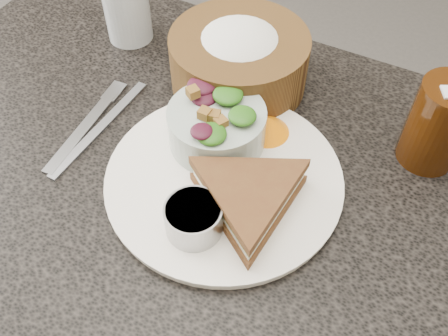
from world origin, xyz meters
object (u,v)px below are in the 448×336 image
at_px(dinner_plate, 224,179).
at_px(salad_bowl, 217,121).
at_px(sandwich, 249,197).
at_px(bread_basket, 239,53).
at_px(water_glass, 127,7).
at_px(dining_table, 201,298).
at_px(cola_glass, 440,121).
at_px(dressing_ramekin, 194,219).

height_order(dinner_plate, salad_bowl, salad_bowl).
bearing_deg(sandwich, salad_bowl, 171.06).
distance_m(bread_basket, water_glass, 0.22).
relative_size(dining_table, dinner_plate, 3.29).
xyz_separation_m(dining_table, sandwich, (0.09, -0.02, 0.41)).
height_order(dinner_plate, water_glass, water_glass).
xyz_separation_m(salad_bowl, cola_glass, (0.26, 0.12, 0.02)).
xyz_separation_m(dining_table, dressing_ramekin, (0.05, -0.07, 0.41)).
bearing_deg(sandwich, water_glass, 179.10).
relative_size(dining_table, sandwich, 5.82).
bearing_deg(salad_bowl, dining_table, -94.45).
xyz_separation_m(sandwich, dressing_ramekin, (-0.04, -0.06, -0.00)).
relative_size(dinner_plate, dressing_ramekin, 4.44).
xyz_separation_m(dinner_plate, water_glass, (-0.29, 0.20, 0.05)).
bearing_deg(dressing_ramekin, cola_glass, 49.65).
bearing_deg(dining_table, dressing_ramekin, -56.86).
relative_size(dinner_plate, salad_bowl, 2.33).
bearing_deg(sandwich, dining_table, -156.44).
distance_m(dinner_plate, dressing_ramekin, 0.09).
bearing_deg(water_glass, salad_bowl, -31.81).
relative_size(dining_table, dressing_ramekin, 14.61).
bearing_deg(cola_glass, dressing_ramekin, -130.35).
relative_size(dressing_ramekin, water_glass, 0.61).
height_order(dining_table, salad_bowl, salad_bowl).
height_order(dinner_plate, cola_glass, cola_glass).
distance_m(dinner_plate, bread_basket, 0.20).
height_order(sandwich, bread_basket, bread_basket).
relative_size(dining_table, water_glass, 8.90).
bearing_deg(dining_table, bread_basket, 98.20).
distance_m(sandwich, bread_basket, 0.25).
xyz_separation_m(salad_bowl, bread_basket, (-0.03, 0.13, 0.01)).
bearing_deg(bread_basket, cola_glass, -2.74).
distance_m(dressing_ramekin, water_glass, 0.41).
bearing_deg(cola_glass, sandwich, -130.86).
bearing_deg(water_glass, dinner_plate, -35.61).
relative_size(sandwich, bread_basket, 0.84).
distance_m(dressing_ramekin, cola_glass, 0.34).
xyz_separation_m(sandwich, salad_bowl, (-0.09, 0.08, 0.01)).
height_order(dining_table, dinner_plate, dinner_plate).
xyz_separation_m(dining_table, bread_basket, (-0.03, 0.20, 0.43)).
bearing_deg(dining_table, cola_glass, 34.59).
height_order(dinner_plate, sandwich, sandwich).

